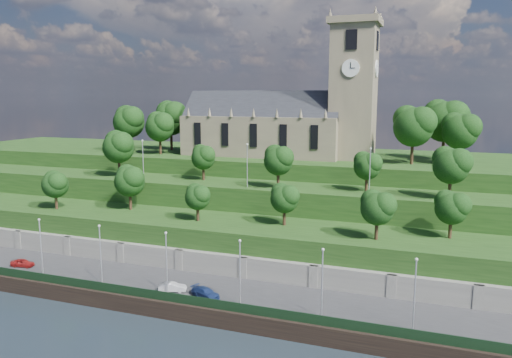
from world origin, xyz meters
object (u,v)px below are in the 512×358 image
at_px(car_right, 205,293).
at_px(car_middle, 172,287).
at_px(car_left, 22,263).
at_px(church, 286,119).

bearing_deg(car_right, car_middle, 108.55).
relative_size(car_left, car_middle, 0.97).
distance_m(church, car_middle, 46.91).
height_order(church, car_middle, church).
bearing_deg(car_right, car_left, 109.26).
xyz_separation_m(church, car_right, (2.16, -42.61, -19.92)).
bearing_deg(church, car_left, -124.32).
relative_size(church, car_right, 9.25).
bearing_deg(car_middle, car_left, 68.09).
xyz_separation_m(car_left, car_right, (30.53, -1.04, 0.02)).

